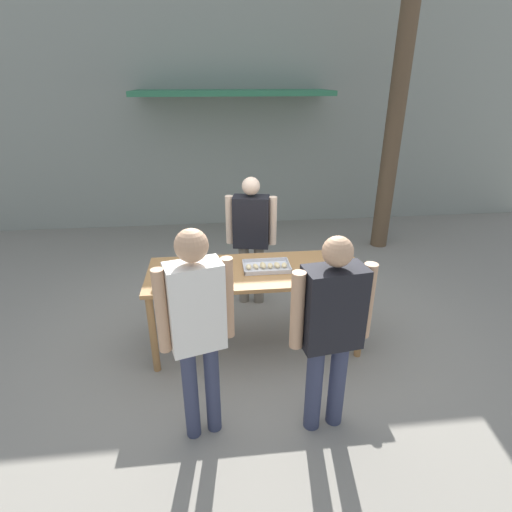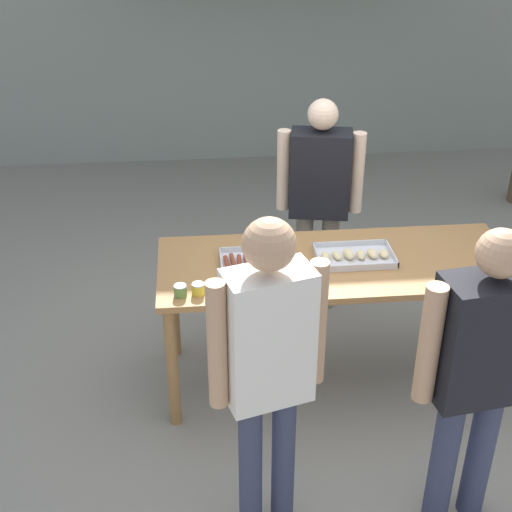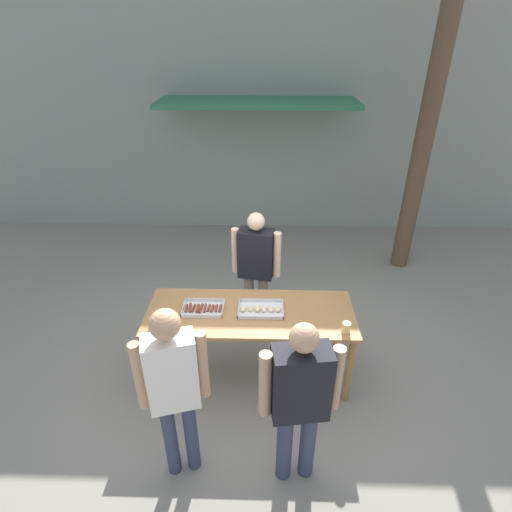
% 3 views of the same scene
% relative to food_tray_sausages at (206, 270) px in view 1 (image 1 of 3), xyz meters
% --- Properties ---
extents(ground_plane, '(24.00, 24.00, 0.00)m').
position_rel_food_tray_sausages_xyz_m(ground_plane, '(0.49, -0.02, -0.89)').
color(ground_plane, gray).
extents(building_facade_back, '(12.00, 1.11, 4.50)m').
position_rel_food_tray_sausages_xyz_m(building_facade_back, '(0.49, 3.96, 1.37)').
color(building_facade_back, gray).
rests_on(building_facade_back, ground).
extents(serving_table, '(2.16, 0.82, 0.87)m').
position_rel_food_tray_sausages_xyz_m(serving_table, '(0.49, -0.02, -0.12)').
color(serving_table, olive).
rests_on(serving_table, ground).
extents(food_tray_sausages, '(0.43, 0.28, 0.04)m').
position_rel_food_tray_sausages_xyz_m(food_tray_sausages, '(0.00, 0.00, 0.00)').
color(food_tray_sausages, silver).
rests_on(food_tray_sausages, serving_table).
extents(food_tray_buns, '(0.47, 0.30, 0.06)m').
position_rel_food_tray_sausages_xyz_m(food_tray_buns, '(0.60, -0.00, 0.00)').
color(food_tray_buns, silver).
rests_on(food_tray_buns, serving_table).
extents(condiment_jar_mustard, '(0.07, 0.07, 0.07)m').
position_rel_food_tray_sausages_xyz_m(condiment_jar_mustard, '(-0.45, -0.32, 0.02)').
color(condiment_jar_mustard, '#567A38').
rests_on(condiment_jar_mustard, serving_table).
extents(condiment_jar_ketchup, '(0.07, 0.07, 0.07)m').
position_rel_food_tray_sausages_xyz_m(condiment_jar_ketchup, '(-0.35, -0.31, 0.02)').
color(condiment_jar_ketchup, gold).
rests_on(condiment_jar_ketchup, serving_table).
extents(beer_cup, '(0.08, 0.08, 0.11)m').
position_rel_food_tray_sausages_xyz_m(beer_cup, '(1.43, -0.31, 0.04)').
color(beer_cup, '#DBC67A').
rests_on(beer_cup, serving_table).
extents(person_server_behind_table, '(0.59, 0.30, 1.60)m').
position_rel_food_tray_sausages_xyz_m(person_server_behind_table, '(0.53, 0.85, 0.06)').
color(person_server_behind_table, '#756B5B').
rests_on(person_server_behind_table, ground).
extents(person_customer_holding_hotdog, '(0.54, 0.31, 1.74)m').
position_rel_food_tray_sausages_xyz_m(person_customer_holding_hotdog, '(-0.05, -1.16, 0.17)').
color(person_customer_holding_hotdog, '#333851').
rests_on(person_customer_holding_hotdog, ground).
extents(person_customer_with_cup, '(0.63, 0.30, 1.66)m').
position_rel_food_tray_sausages_xyz_m(person_customer_with_cup, '(0.92, -1.19, 0.10)').
color(person_customer_with_cup, '#333851').
rests_on(person_customer_with_cup, ground).
extents(utility_pole, '(1.10, 0.27, 5.59)m').
position_rel_food_tray_sausages_xyz_m(utility_pole, '(2.89, 2.50, 1.96)').
color(utility_pole, brown).
rests_on(utility_pole, ground).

